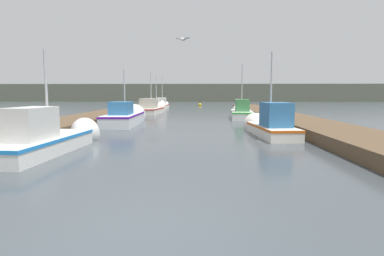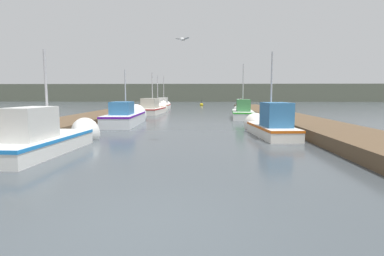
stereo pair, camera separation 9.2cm
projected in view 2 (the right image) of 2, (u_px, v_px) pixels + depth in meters
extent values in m
plane|color=#3D4449|center=(139.00, 231.00, 4.19)|extent=(200.00, 200.00, 0.00)
cube|color=brown|center=(93.00, 118.00, 20.27)|extent=(2.90, 40.00, 0.46)
cube|color=brown|center=(288.00, 119.00, 19.82)|extent=(2.90, 40.00, 0.46)
cube|color=#565B4C|center=(199.00, 93.00, 76.33)|extent=(120.00, 16.00, 4.08)
cube|color=silver|center=(43.00, 145.00, 9.55)|extent=(1.57, 4.46, 0.54)
cube|color=blue|center=(43.00, 139.00, 9.52)|extent=(1.60, 4.49, 0.10)
cone|color=silver|center=(81.00, 134.00, 12.15)|extent=(1.32, 0.93, 1.28)
cube|color=silver|center=(31.00, 123.00, 8.92)|extent=(0.97, 1.66, 0.97)
cylinder|color=#B2B2B7|center=(46.00, 93.00, 9.68)|extent=(0.08, 0.08, 2.78)
cube|color=silver|center=(272.00, 131.00, 13.29)|extent=(1.65, 3.91, 0.50)
cube|color=#CD5410|center=(272.00, 127.00, 13.27)|extent=(1.69, 3.94, 0.10)
cone|color=silver|center=(258.00, 125.00, 15.64)|extent=(1.34, 1.03, 1.26)
cube|color=#2D6699|center=(276.00, 115.00, 12.73)|extent=(1.17, 1.52, 1.03)
cylinder|color=#B2B2B7|center=(271.00, 89.00, 13.36)|extent=(0.08, 0.08, 3.25)
cube|color=silver|center=(125.00, 119.00, 18.23)|extent=(1.82, 5.14, 0.69)
cube|color=#56109D|center=(125.00, 115.00, 18.20)|extent=(1.85, 5.17, 0.10)
cone|color=silver|center=(134.00, 116.00, 21.21)|extent=(1.61, 0.97, 1.59)
cube|color=#2D6699|center=(122.00, 108.00, 17.51)|extent=(1.18, 1.69, 0.74)
cylinder|color=#B2B2B7|center=(125.00, 92.00, 18.41)|extent=(0.08, 0.08, 2.67)
cube|color=silver|center=(243.00, 115.00, 22.80)|extent=(1.87, 4.42, 0.60)
cube|color=green|center=(243.00, 112.00, 22.77)|extent=(1.90, 4.46, 0.10)
cone|color=silver|center=(241.00, 113.00, 25.33)|extent=(1.50, 0.93, 1.44)
cube|color=#387A42|center=(243.00, 105.00, 22.18)|extent=(1.11, 1.68, 0.86)
cylinder|color=#B2B2B7|center=(243.00, 87.00, 22.88)|extent=(0.08, 0.08, 3.54)
cube|color=silver|center=(152.00, 111.00, 28.27)|extent=(2.09, 4.90, 0.55)
cube|color=#AF1919|center=(152.00, 109.00, 28.24)|extent=(2.12, 4.93, 0.10)
cone|color=silver|center=(158.00, 109.00, 31.12)|extent=(1.74, 1.10, 1.67)
cube|color=#B2AD9E|center=(150.00, 103.00, 27.59)|extent=(1.45, 1.96, 0.91)
cylinder|color=#B2B2B7|center=(152.00, 90.00, 28.40)|extent=(0.08, 0.08, 3.30)
cube|color=silver|center=(157.00, 108.00, 32.55)|extent=(1.80, 4.49, 0.60)
cube|color=#AF5928|center=(157.00, 106.00, 32.52)|extent=(1.83, 4.52, 0.10)
cone|color=silver|center=(161.00, 107.00, 35.18)|extent=(1.63, 0.89, 1.61)
cube|color=silver|center=(156.00, 102.00, 31.92)|extent=(1.22, 1.29, 0.71)
cylinder|color=#B2B2B7|center=(158.00, 90.00, 32.65)|extent=(0.08, 0.08, 3.28)
cube|color=silver|center=(164.00, 107.00, 37.62)|extent=(1.49, 4.37, 0.54)
cube|color=red|center=(164.00, 105.00, 37.60)|extent=(1.52, 4.40, 0.10)
cone|color=silver|center=(166.00, 106.00, 40.23)|extent=(1.34, 0.93, 1.32)
cube|color=silver|center=(163.00, 101.00, 37.00)|extent=(1.09, 1.57, 0.86)
cylinder|color=#B2B2B7|center=(164.00, 90.00, 37.71)|extent=(0.08, 0.08, 3.60)
cylinder|color=#473523|center=(247.00, 107.00, 28.90)|extent=(0.29, 0.29, 1.12)
cylinder|color=silver|center=(247.00, 101.00, 28.84)|extent=(0.34, 0.34, 0.04)
cylinder|color=#473523|center=(240.00, 105.00, 33.29)|extent=(0.28, 0.28, 1.33)
cylinder|color=silver|center=(240.00, 98.00, 33.21)|extent=(0.32, 0.32, 0.04)
cylinder|color=#473523|center=(238.00, 104.00, 35.37)|extent=(0.28, 0.28, 1.23)
cylinder|color=silver|center=(238.00, 99.00, 35.30)|extent=(0.32, 0.32, 0.04)
sphere|color=gold|center=(202.00, 105.00, 46.33)|extent=(0.53, 0.53, 0.53)
cylinder|color=black|center=(202.00, 101.00, 46.27)|extent=(0.06, 0.06, 0.50)
ellipsoid|color=white|center=(183.00, 39.00, 11.26)|extent=(0.24, 0.31, 0.12)
cube|color=gray|center=(186.00, 39.00, 11.20)|extent=(0.30, 0.22, 0.07)
cube|color=gray|center=(179.00, 39.00, 11.31)|extent=(0.30, 0.22, 0.07)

